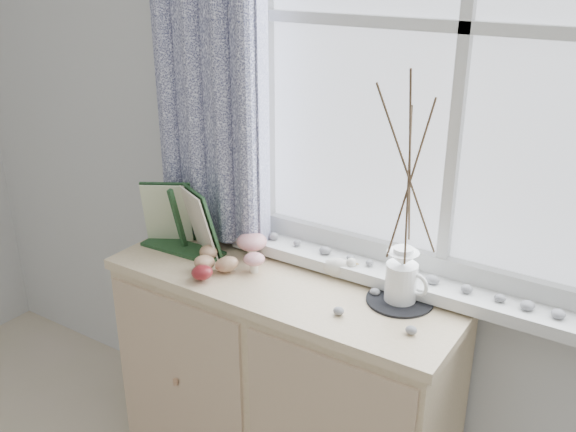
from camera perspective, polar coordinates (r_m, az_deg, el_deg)
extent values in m
cube|color=silver|center=(2.07, 6.85, 7.18)|extent=(4.00, 0.04, 2.60)
cube|color=white|center=(1.89, 15.76, 15.90)|extent=(1.30, 0.01, 1.40)
cube|color=silver|center=(2.05, 12.84, -6.10)|extent=(1.45, 0.16, 0.04)
cube|color=#0A0C37|center=(2.18, -7.27, 17.97)|extent=(0.44, 0.06, 1.61)
cube|color=beige|center=(2.35, -0.37, -15.14)|extent=(1.17, 0.43, 0.81)
cube|color=beige|center=(2.11, -0.40, -5.99)|extent=(1.20, 0.45, 0.03)
cube|color=#CEAD8E|center=(2.36, -9.63, -15.32)|extent=(0.55, 0.01, 0.75)
cylinder|color=white|center=(2.22, -3.22, -3.12)|extent=(0.03, 0.03, 0.07)
ellipsoid|color=#9C0509|center=(2.20, -3.24, -2.28)|extent=(0.11, 0.11, 0.06)
cylinder|color=white|center=(2.14, -3.01, -4.44)|extent=(0.03, 0.03, 0.05)
ellipsoid|color=#9C0509|center=(2.13, -3.03, -3.85)|extent=(0.07, 0.07, 0.04)
ellipsoid|color=tan|center=(2.16, -7.44, -4.11)|extent=(0.06, 0.05, 0.08)
ellipsoid|color=tan|center=(2.23, -7.07, -3.19)|extent=(0.06, 0.05, 0.08)
ellipsoid|color=maroon|center=(2.09, -7.65, -5.00)|extent=(0.06, 0.05, 0.08)
ellipsoid|color=tan|center=(2.14, -5.48, -4.29)|extent=(0.06, 0.05, 0.08)
cylinder|color=black|center=(2.00, 9.89, -7.39)|extent=(0.21, 0.21, 0.01)
cylinder|color=white|center=(1.97, 10.02, -5.80)|extent=(0.12, 0.12, 0.12)
cone|color=white|center=(1.94, 10.17, -3.75)|extent=(0.10, 0.10, 0.04)
cylinder|color=white|center=(1.93, 10.21, -3.17)|extent=(0.06, 0.06, 0.03)
torus|color=white|center=(1.95, 11.48, -6.03)|extent=(0.07, 0.03, 0.07)
ellipsoid|color=#969699|center=(1.91, 4.52, -8.43)|extent=(0.03, 0.03, 0.02)
ellipsoid|color=#969699|center=(2.02, 7.73, -6.74)|extent=(0.03, 0.03, 0.02)
ellipsoid|color=#969699|center=(1.85, 10.90, -9.95)|extent=(0.03, 0.03, 0.02)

